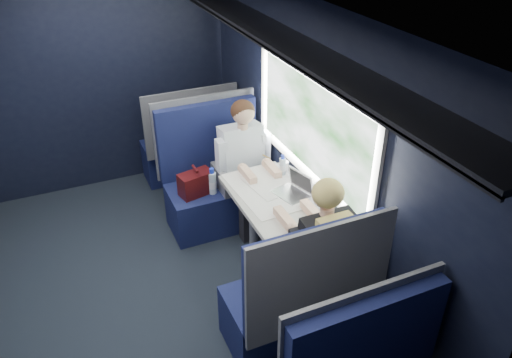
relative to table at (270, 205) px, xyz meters
name	(u,v)px	position (x,y,z in m)	size (l,w,h in m)	color
ground	(159,298)	(-1.03, 0.00, -0.67)	(2.80, 4.20, 0.01)	black
room_shell	(140,140)	(-1.01, 0.00, 0.81)	(3.00, 4.40, 2.40)	black
table	(270,205)	(0.00, 0.00, 0.00)	(0.62, 1.00, 0.74)	#54565E
seat_bay_near	(215,184)	(-0.19, 0.87, -0.24)	(1.04, 0.62, 1.26)	#0C1035
seat_bay_far	(299,301)	(-0.18, -0.87, -0.25)	(1.04, 0.62, 1.26)	#0C1035
seat_row_front	(189,146)	(-0.18, 1.80, -0.25)	(1.04, 0.51, 1.16)	#0C1035
man	(246,161)	(0.07, 0.70, 0.06)	(0.53, 0.56, 1.32)	black
woman	(320,245)	(0.07, -0.71, 0.06)	(0.53, 0.56, 1.32)	black
papers	(269,189)	(0.04, 0.12, 0.08)	(0.55, 0.80, 0.01)	white
laptop	(295,188)	(0.21, -0.04, 0.13)	(0.28, 0.33, 0.21)	silver
bottle_small	(282,166)	(0.25, 0.29, 0.17)	(0.06, 0.06, 0.20)	silver
cup	(284,166)	(0.30, 0.34, 0.13)	(0.08, 0.08, 0.10)	white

